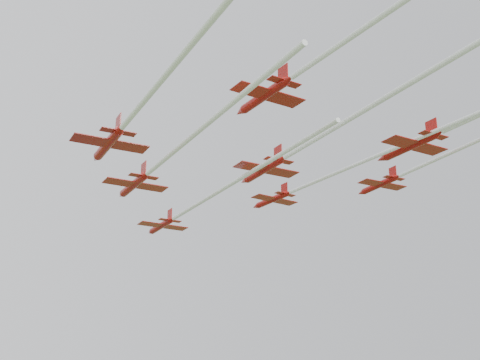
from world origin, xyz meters
TOP-DOWN VIEW (x-y plane):
  - jet_lead at (-0.97, 8.24)m, footprint 12.27×58.28m
  - jet_row2_left at (-15.14, -4.79)m, footprint 12.37×52.56m
  - jet_row2_right at (10.35, -11.08)m, footprint 8.24×56.50m
  - jet_row3_left at (-26.63, -16.78)m, footprint 12.04×44.30m
  - jet_row3_mid at (-2.67, -23.19)m, footprint 13.15×60.63m
  - jet_row3_right at (17.44, -29.71)m, footprint 14.00×63.15m
  - jet_row4_left at (-15.29, -36.41)m, footprint 8.98×48.91m
  - jet_row4_right at (9.26, -36.93)m, footprint 10.15×49.83m

SIDE VIEW (x-z plane):
  - jet_row3_left at x=-26.63m, z-range 46.47..49.30m
  - jet_lead at x=-0.97m, z-range 47.28..49.96m
  - jet_row2_left at x=-15.14m, z-range 47.63..50.51m
  - jet_row3_mid at x=-2.67m, z-range 48.45..51.34m
  - jet_row4_right at x=9.26m, z-range 49.10..51.96m
  - jet_row2_right at x=10.35m, z-range 49.40..51.85m
  - jet_row4_left at x=-15.29m, z-range 49.50..52.14m
  - jet_row3_right at x=17.44m, z-range 49.74..52.15m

